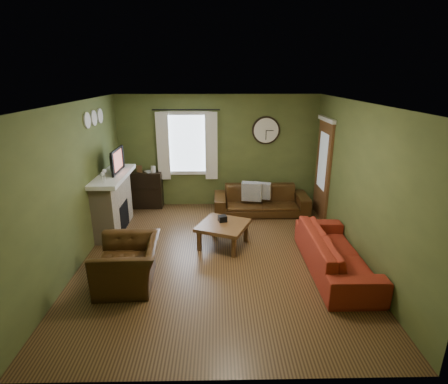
{
  "coord_description": "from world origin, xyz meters",
  "views": [
    {
      "loc": [
        -0.01,
        -5.41,
        3.01
      ],
      "look_at": [
        0.1,
        0.4,
        1.05
      ],
      "focal_mm": 28.0,
      "sensor_mm": 36.0,
      "label": 1
    }
  ],
  "objects_px": {
    "bookshelf": "(147,190)",
    "armchair": "(128,263)",
    "sofa_red": "(335,253)",
    "coffee_table": "(223,235)",
    "sofa_brown": "(261,200)"
  },
  "relations": [
    {
      "from": "bookshelf",
      "to": "armchair",
      "type": "height_order",
      "value": "bookshelf"
    },
    {
      "from": "bookshelf",
      "to": "sofa_red",
      "type": "distance_m",
      "value": 4.58
    },
    {
      "from": "armchair",
      "to": "coffee_table",
      "type": "distance_m",
      "value": 1.88
    },
    {
      "from": "coffee_table",
      "to": "sofa_brown",
      "type": "bearing_deg",
      "value": 61.02
    },
    {
      "from": "sofa_red",
      "to": "coffee_table",
      "type": "relative_size",
      "value": 2.59
    },
    {
      "from": "bookshelf",
      "to": "armchair",
      "type": "xyz_separation_m",
      "value": [
        0.33,
        -3.22,
        -0.09
      ]
    },
    {
      "from": "armchair",
      "to": "sofa_red",
      "type": "bearing_deg",
      "value": 91.68
    },
    {
      "from": "bookshelf",
      "to": "coffee_table",
      "type": "xyz_separation_m",
      "value": [
        1.77,
        -2.02,
        -0.21
      ]
    },
    {
      "from": "coffee_table",
      "to": "sofa_red",
      "type": "bearing_deg",
      "value": -26.52
    },
    {
      "from": "armchair",
      "to": "bookshelf",
      "type": "bearing_deg",
      "value": -178.11
    },
    {
      "from": "bookshelf",
      "to": "sofa_brown",
      "type": "xyz_separation_m",
      "value": [
        2.65,
        -0.42,
        -0.12
      ]
    },
    {
      "from": "sofa_red",
      "to": "sofa_brown",
      "type": "bearing_deg",
      "value": 19.77
    },
    {
      "from": "sofa_brown",
      "to": "sofa_red",
      "type": "bearing_deg",
      "value": -70.23
    },
    {
      "from": "sofa_brown",
      "to": "coffee_table",
      "type": "xyz_separation_m",
      "value": [
        -0.88,
        -1.6,
        -0.09
      ]
    },
    {
      "from": "sofa_brown",
      "to": "coffee_table",
      "type": "height_order",
      "value": "sofa_brown"
    }
  ]
}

